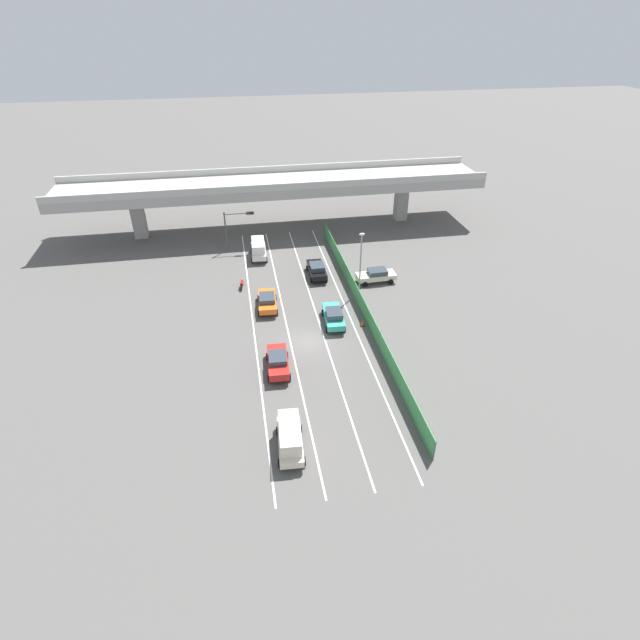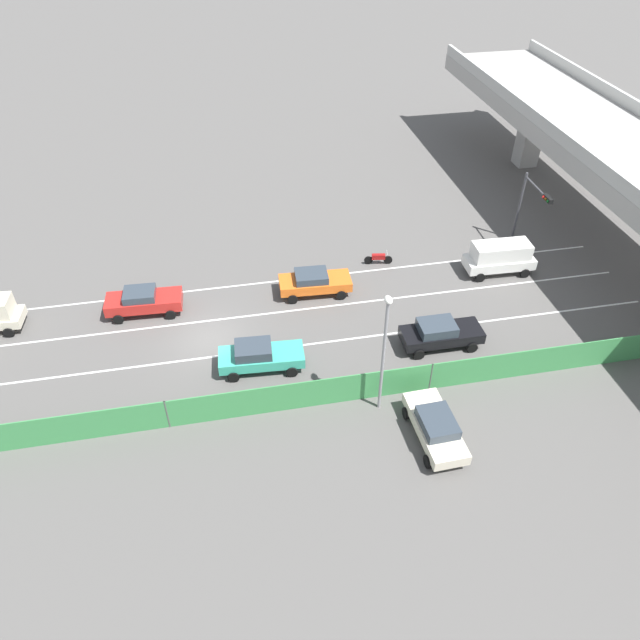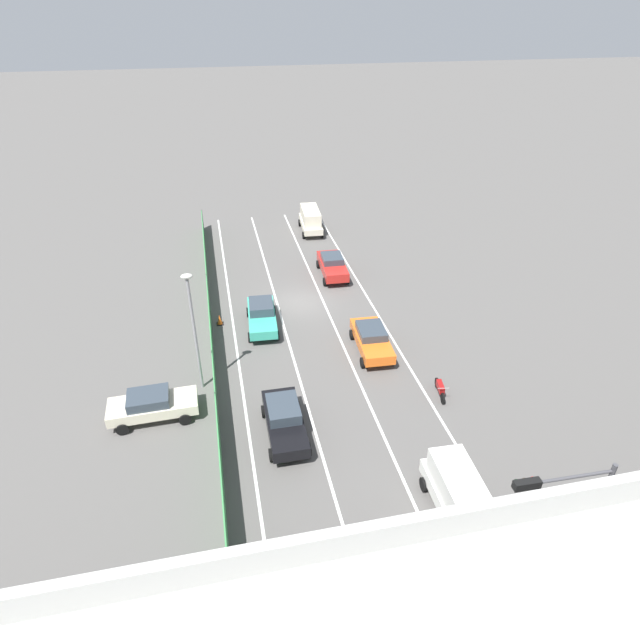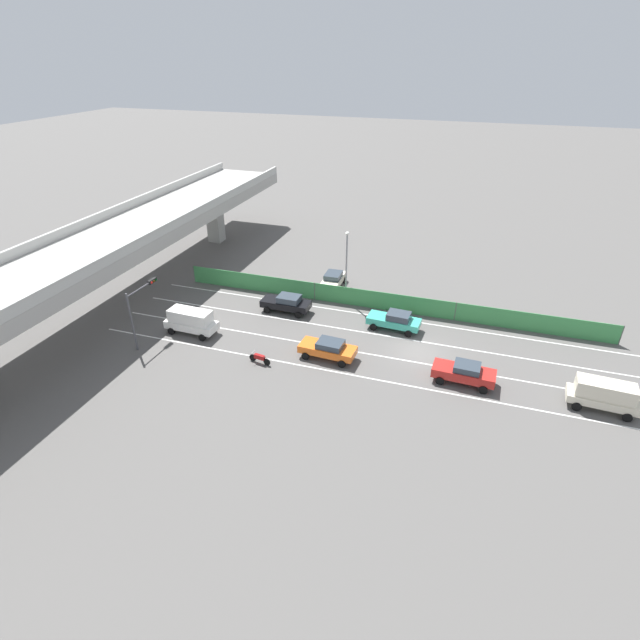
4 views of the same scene
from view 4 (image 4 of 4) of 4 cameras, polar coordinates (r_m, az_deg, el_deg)
ground_plane at (r=41.81m, az=11.36°, el=-3.61°), size 300.00×300.00×0.00m
lane_line_left_edge at (r=38.32m, az=3.59°, el=-6.35°), size 0.14×45.01×0.01m
lane_line_mid_left at (r=41.00m, az=4.80°, el=-3.79°), size 0.14×45.01×0.01m
lane_line_mid_right at (r=43.76m, az=5.86°, el=-1.54°), size 0.14×45.01×0.01m
lane_line_right_edge at (r=46.60m, az=6.79°, el=0.44°), size 0.14×45.01×0.01m
elevated_overpass at (r=50.32m, az=-22.82°, el=8.09°), size 58.35×8.72×7.69m
green_fence at (r=47.46m, az=7.23°, el=2.21°), size 0.10×41.11×1.82m
car_sedan_red at (r=38.47m, az=16.37°, el=-5.84°), size 2.16×4.68×1.65m
car_taxi_orange at (r=39.75m, az=0.95°, el=-3.31°), size 2.25×4.67×1.58m
car_taxi_teal at (r=44.24m, az=8.68°, el=-0.02°), size 2.24×4.79×1.68m
car_sedan_black at (r=46.81m, az=-3.89°, el=2.00°), size 2.03×4.69×1.69m
car_van_white at (r=44.47m, az=-14.74°, el=-0.04°), size 2.11×4.67×2.21m
car_van_cream at (r=39.50m, az=30.06°, el=-7.45°), size 2.17×4.69×2.17m
motorcycle at (r=39.62m, az=-7.01°, el=-4.41°), size 0.61×1.94×0.93m
parked_sedan_cream at (r=51.59m, az=1.51°, el=4.69°), size 4.59×2.13×1.59m
traffic_light at (r=43.16m, az=-20.10°, el=1.88°), size 3.83×0.45×5.20m
street_lamp at (r=47.46m, az=3.09°, el=6.95°), size 0.60×0.36×7.15m
traffic_cone at (r=46.83m, az=10.34°, el=0.76°), size 0.47×0.47×0.72m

